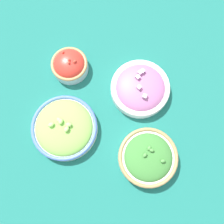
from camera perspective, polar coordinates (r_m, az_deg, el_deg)
ground_plane at (r=0.84m, az=0.00°, el=-0.47°), size 3.00×3.00×0.00m
bowl_red_onion at (r=0.84m, az=6.45°, el=5.44°), size 0.20×0.20×0.07m
bowl_lettuce at (r=0.82m, az=-10.85°, el=-3.53°), size 0.21×0.21×0.07m
bowl_broccoli at (r=0.80m, az=8.19°, el=-10.21°), size 0.19×0.19×0.07m
bowl_cherry_tomatoes at (r=0.87m, az=-9.69°, el=10.58°), size 0.12×0.12×0.08m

